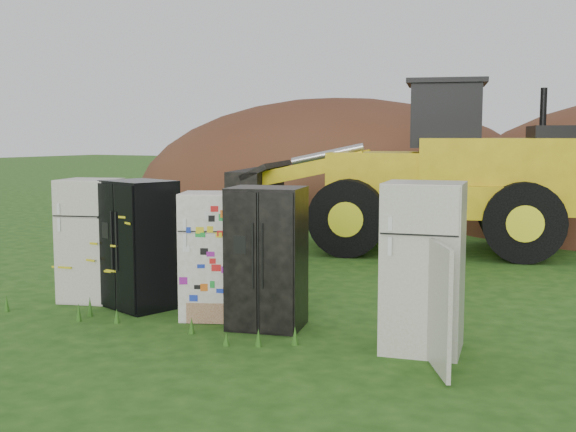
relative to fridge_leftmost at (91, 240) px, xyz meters
The scene contains 8 objects.
ground 2.71m from the fridge_leftmost, ahead, with size 120.00×120.00×0.00m, color #1E4A13.
fridge_leftmost is the anchor object (origin of this frame).
fridge_black_side 0.92m from the fridge_leftmost, ahead, with size 0.93×0.73×1.77m, color black, non-canonical shape.
fridge_sticker 2.10m from the fridge_leftmost, ahead, with size 0.74×0.68×1.65m, color white, non-canonical shape.
fridge_dark_mid 2.99m from the fridge_leftmost, ahead, with size 0.90×0.73×1.76m, color black, non-canonical shape.
fridge_open_door 5.00m from the fridge_leftmost, ahead, with size 0.85×0.79×1.88m, color silver, non-canonical shape.
wheel_loader 7.13m from the fridge_leftmost, 71.29° to the left, with size 7.25×2.94×3.51m, color yellow, non-canonical shape.
dirt_mound_left 15.26m from the fridge_leftmost, 102.03° to the left, with size 14.92×11.19×7.34m, color #4B2618.
Camera 1 is at (4.94, -7.62, 2.39)m, focal length 45.00 mm.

